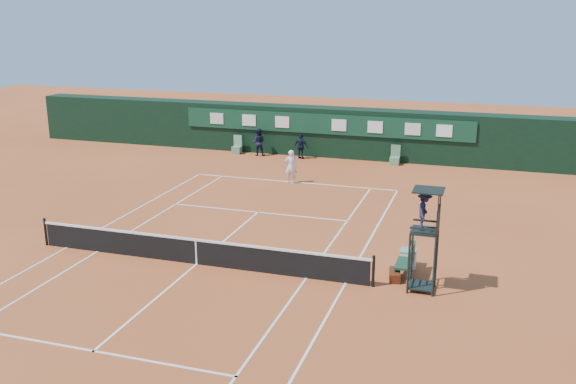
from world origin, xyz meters
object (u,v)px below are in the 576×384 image
(cooler, at_px, (408,258))
(tennis_net, at_px, (196,251))
(player, at_px, (291,167))
(umpire_chair, at_px, (425,219))
(player_bench, at_px, (408,259))

(cooler, bearing_deg, tennis_net, -164.21)
(tennis_net, xyz_separation_m, cooler, (7.28, 2.06, -0.18))
(player, bearing_deg, umpire_chair, 105.43)
(umpire_chair, distance_m, player, 14.09)
(cooler, xyz_separation_m, player, (-7.37, 9.64, 0.56))
(player_bench, height_order, player, player)
(cooler, bearing_deg, player_bench, -84.23)
(player_bench, xyz_separation_m, player, (-7.45, 10.44, 0.29))
(player_bench, bearing_deg, tennis_net, -170.30)
(umpire_chair, distance_m, cooler, 2.89)
(umpire_chair, xyz_separation_m, player_bench, (-0.58, 1.03, -1.86))
(player_bench, relative_size, player, 0.68)
(cooler, height_order, player, player)
(tennis_net, relative_size, player, 7.28)
(tennis_net, relative_size, player_bench, 10.75)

